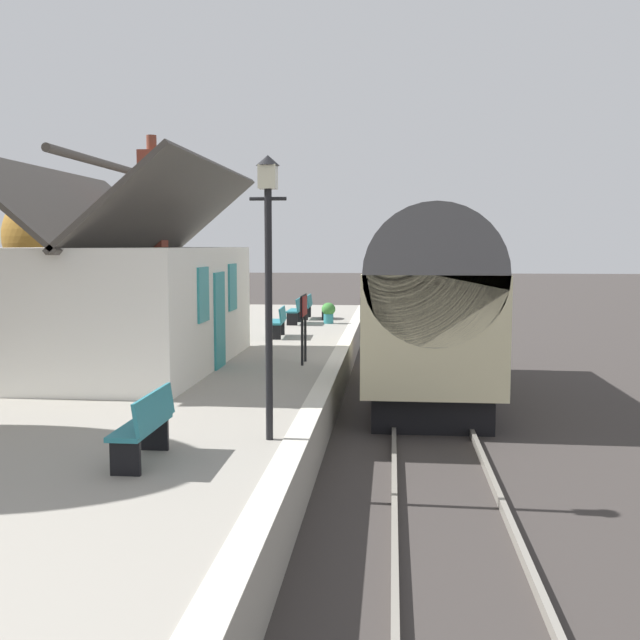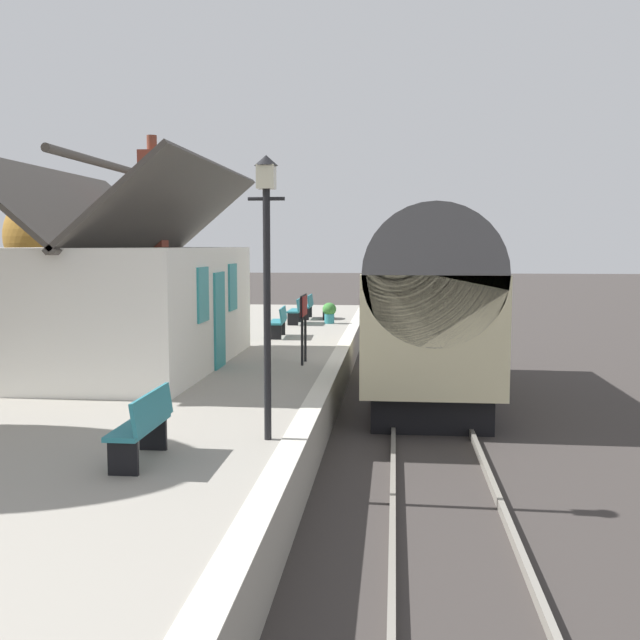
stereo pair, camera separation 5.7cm
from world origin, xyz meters
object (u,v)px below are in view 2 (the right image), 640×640
bench_platform_end (279,321)px  station_building (131,301)px  tree_far_right (55,237)px  bench_near_building (143,424)px  train (426,302)px  bench_by_lamp (307,306)px  planter_edge_far (329,312)px  station_sign_board (304,312)px  planter_edge_near (151,323)px  planter_under_sign (328,311)px  lamp_post_platform (267,244)px  bench_mid_platform (297,310)px

bench_platform_end → station_building: bearing=156.5°
tree_far_right → bench_near_building: bearing=-152.4°
train → bench_near_building: bearing=156.7°
bench_by_lamp → planter_edge_far: size_ratio=1.95×
train → bench_by_lamp: size_ratio=5.93×
train → bench_platform_end: 5.86m
station_sign_board → planter_edge_near: bearing=51.3°
planter_edge_far → planter_under_sign: size_ratio=0.70×
bench_near_building → bench_by_lamp: same height
station_building → tree_far_right: (10.73, 6.68, 1.52)m
lamp_post_platform → station_sign_board: size_ratio=2.47×
bench_mid_platform → station_building: bearing=165.5°
bench_platform_end → station_sign_board: size_ratio=0.90×
train → bench_by_lamp: bearing=21.7°
station_building → bench_mid_platform: 9.86m
planter_edge_near → lamp_post_platform: lamp_post_platform is taller
bench_by_lamp → bench_mid_platform: size_ratio=1.00×
bench_platform_end → bench_mid_platform: same height
bench_by_lamp → planter_edge_near: size_ratio=1.60×
bench_near_building → bench_mid_platform: 16.80m
planter_edge_far → bench_platform_end: bearing=164.6°
planter_edge_near → train: bearing=-112.3°
planter_edge_far → lamp_post_platform: 15.92m
station_building → station_sign_board: size_ratio=4.99×
bench_near_building → planter_edge_far: size_ratio=1.95×
bench_platform_end → planter_edge_near: 3.67m
station_building → planter_edge_near: 4.86m
bench_platform_end → tree_far_right: bearing=60.8°
planter_under_sign → bench_platform_end: bearing=170.7°
planter_edge_near → tree_far_right: 8.64m
bench_near_building → tree_far_right: size_ratio=0.25×
planter_edge_far → planter_under_sign: bearing=6.2°
train → station_building: 6.70m
bench_by_lamp → planter_edge_far: (-1.64, -0.96, -0.07)m
planter_edge_far → station_sign_board: size_ratio=0.46×
bench_near_building → tree_far_right: tree_far_right is taller
planter_edge_near → bench_near_building: bearing=-162.3°
planter_edge_far → planter_edge_near: size_ratio=0.82×
station_building → tree_far_right: 12.73m
train → lamp_post_platform: (-7.58, 2.45, 1.33)m
bench_by_lamp → planter_edge_far: 1.90m
bench_platform_end → bench_mid_platform: bearing=-0.3°
bench_near_building → planter_edge_far: bearing=-2.8°
bench_mid_platform → lamp_post_platform: bearing=-174.1°
bench_near_building → planter_edge_near: 12.54m
bench_by_lamp → station_sign_board: station_sign_board is taller
bench_mid_platform → planter_under_sign: 2.10m
bench_near_building → bench_by_lamp: (18.64, 0.12, 0.00)m
planter_edge_near → station_sign_board: bearing=-128.7°
station_sign_board → lamp_post_platform: bearing=-177.3°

